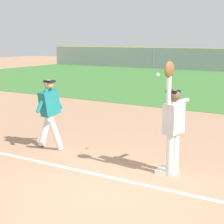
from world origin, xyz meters
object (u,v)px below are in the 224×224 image
at_px(fielder, 173,120).
at_px(runner, 50,109).
at_px(baseball, 158,75).
at_px(parked_car_tan, 157,59).
at_px(parked_car_white, 209,60).
at_px(first_base, 167,171).

bearing_deg(fielder, runner, 6.09).
height_order(runner, baseball, baseball).
xyz_separation_m(baseball, parked_car_tan, (-13.06, 27.99, -1.28)).
distance_m(parked_car_tan, parked_car_white, 5.40).
bearing_deg(parked_car_white, fielder, -77.17).
bearing_deg(fielder, parked_car_white, -66.35).
relative_size(fielder, parked_car_tan, 0.51).
bearing_deg(first_base, parked_car_tan, 115.42).
height_order(first_base, parked_car_tan, parked_car_tan).
height_order(first_base, fielder, fielder).
xyz_separation_m(first_base, runner, (-3.15, 0.05, 0.96)).
xyz_separation_m(first_base, baseball, (-0.41, 0.34, 1.91)).
xyz_separation_m(runner, baseball, (2.74, 0.29, 0.96)).
bearing_deg(first_base, fielder, -18.41).
height_order(first_base, runner, runner).
bearing_deg(baseball, parked_car_tan, 115.01).
xyz_separation_m(first_base, parked_car_white, (-8.07, 28.47, 0.63)).
height_order(first_base, parked_car_white, parked_car_white).
xyz_separation_m(baseball, parked_car_white, (-7.66, 28.13, -1.28)).
distance_m(first_base, parked_car_tan, 31.38).
bearing_deg(runner, parked_car_white, 106.96).
bearing_deg(parked_car_tan, baseball, -62.90).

